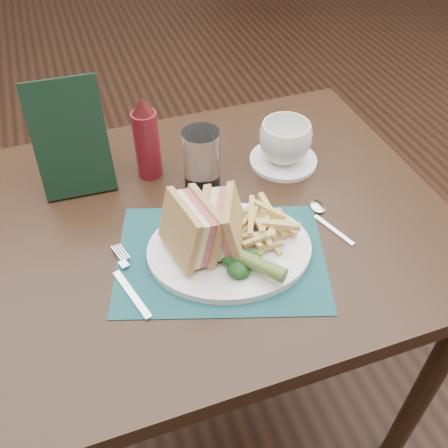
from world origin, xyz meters
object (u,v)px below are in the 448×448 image
placemat (221,257)px  coffee_cup (285,142)px  drinking_glass (202,160)px  check_presenter (71,139)px  ketchup_bottle (146,137)px  table_main (220,323)px  plate (229,250)px  sandwich_half_a (180,233)px  sandwich_half_b (211,223)px  saucer (283,160)px

placemat → coffee_cup: (0.23, 0.23, 0.05)m
drinking_glass → check_presenter: (-0.24, 0.08, 0.05)m
coffee_cup → check_presenter: check_presenter is taller
check_presenter → ketchup_bottle: bearing=-2.1°
table_main → coffee_cup: bearing=30.7°
plate → coffee_cup: size_ratio=2.64×
sandwich_half_a → ketchup_bottle: size_ratio=0.62×
ketchup_bottle → coffee_cup: bearing=-11.5°
sandwich_half_b → coffee_cup: size_ratio=0.95×
plate → ketchup_bottle: (-0.08, 0.28, 0.08)m
plate → coffee_cup: 0.31m
drinking_glass → coffee_cup: bearing=4.3°
sandwich_half_a → ketchup_bottle: (0.01, 0.27, 0.02)m
table_main → saucer: size_ratio=6.00×
sandwich_half_a → saucer: (0.29, 0.21, -0.07)m
table_main → sandwich_half_b: sandwich_half_b is taller
table_main → drinking_glass: size_ratio=6.92×
check_presenter → drinking_glass: bearing=-16.9°
check_presenter → placemat: bearing=-52.2°
placemat → plate: size_ratio=1.25×
saucer → drinking_glass: drinking_glass is taller
table_main → plate: bearing=-99.0°
table_main → ketchup_bottle: 0.51m
sandwich_half_b → check_presenter: bearing=151.0°
plate → placemat: bearing=-151.7°
table_main → plate: 0.40m
saucer → drinking_glass: (-0.19, -0.01, 0.06)m
placemat → check_presenter: (-0.21, 0.30, 0.11)m
saucer → check_presenter: size_ratio=0.64×
coffee_cup → placemat: bearing=-134.9°
coffee_cup → ketchup_bottle: bearing=168.5°
placemat → sandwich_half_a: bearing=169.7°
coffee_cup → ketchup_bottle: size_ratio=0.61×
sandwich_half_a → drinking_glass: sandwich_half_a is taller
plate → check_presenter: bearing=140.3°
plate → table_main: bearing=93.2°
table_main → ketchup_bottle: (-0.10, 0.17, 0.47)m
sandwich_half_a → check_presenter: check_presenter is taller
table_main → sandwich_half_a: size_ratio=7.77×
sandwich_half_b → placemat: bearing=-39.2°
table_main → saucer: (0.19, 0.11, 0.38)m
plate → check_presenter: size_ratio=1.27×
table_main → saucer: 0.44m
table_main → coffee_cup: 0.48m
table_main → ketchup_bottle: size_ratio=4.84×
table_main → sandwich_half_b: 0.46m
sandwich_half_a → drinking_glass: bearing=52.6°
drinking_glass → saucer: bearing=4.3°
plate → sandwich_half_b: (-0.03, 0.02, 0.06)m
placemat → drinking_glass: bearing=81.5°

